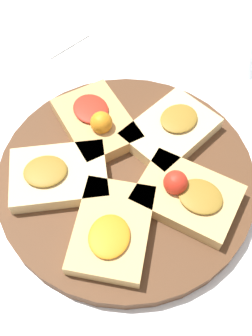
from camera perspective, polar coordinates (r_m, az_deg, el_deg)
ground_plane at (r=0.63m, az=-0.00°, el=-1.76°), size 3.00×3.00×0.00m
serving_board at (r=0.62m, az=-0.00°, el=-1.19°), size 0.40×0.40×0.02m
focaccia_slice_0 at (r=0.55m, az=-2.04°, el=-8.89°), size 0.16×0.18×0.03m
focaccia_slice_1 at (r=0.58m, az=8.83°, el=-3.87°), size 0.17×0.18×0.05m
focaccia_slice_2 at (r=0.65m, az=6.58°, el=5.54°), size 0.17×0.15×0.03m
focaccia_slice_3 at (r=0.65m, az=-4.33°, el=6.77°), size 0.12×0.15×0.05m
focaccia_slice_4 at (r=0.60m, az=-9.85°, el=-1.02°), size 0.17×0.14×0.03m
napkin_stack at (r=0.87m, az=-9.98°, el=18.35°), size 0.13×0.12×0.01m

